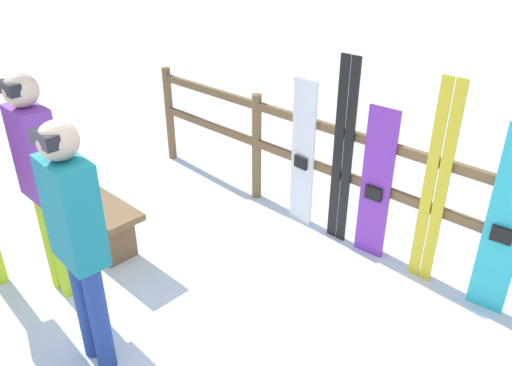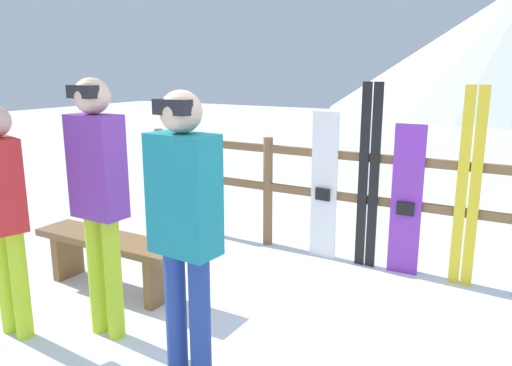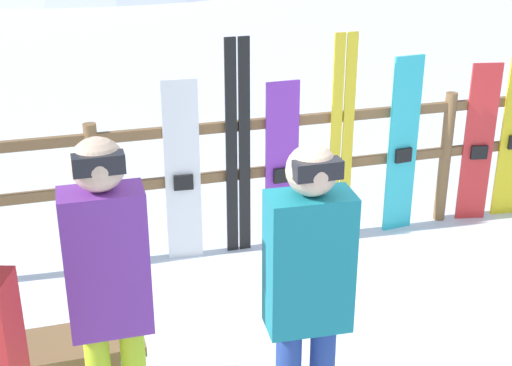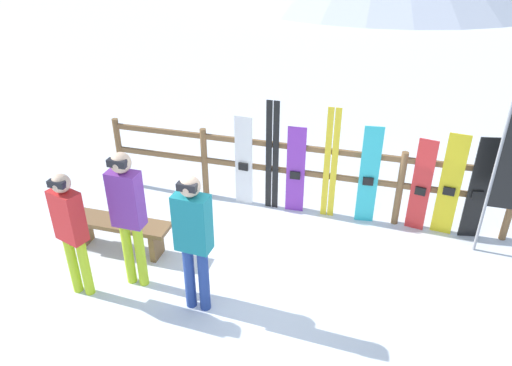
{
  "view_description": "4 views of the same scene",
  "coord_description": "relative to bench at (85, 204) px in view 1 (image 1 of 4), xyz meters",
  "views": [
    {
      "loc": [
        1.84,
        -1.44,
        2.71
      ],
      "look_at": [
        -0.66,
        1.19,
        0.8
      ],
      "focal_mm": 35.0,
      "sensor_mm": 36.0,
      "label": 1
    },
    {
      "loc": [
        1.0,
        -2.46,
        1.87
      ],
      "look_at": [
        -1.02,
        1.01,
        0.95
      ],
      "focal_mm": 35.0,
      "sensor_mm": 36.0,
      "label": 2
    },
    {
      "loc": [
        -1.71,
        -3.04,
        2.79
      ],
      "look_at": [
        -0.44,
        1.33,
        0.88
      ],
      "focal_mm": 50.0,
      "sensor_mm": 36.0,
      "label": 3
    },
    {
      "loc": [
        1.16,
        -4.45,
        4.21
      ],
      "look_at": [
        -0.35,
        0.98,
        1.0
      ],
      "focal_mm": 35.0,
      "sensor_mm": 36.0,
      "label": 4
    }
  ],
  "objects": [
    {
      "name": "person_teal",
      "position": [
        1.43,
        -0.75,
        0.69
      ],
      "size": [
        0.4,
        0.24,
        1.76
      ],
      "color": "navy",
      "rests_on": "ground"
    },
    {
      "name": "fence",
      "position": [
        2.11,
        1.69,
        0.35
      ],
      "size": [
        6.08,
        0.1,
        1.17
      ],
      "color": "brown",
      "rests_on": "ground"
    },
    {
      "name": "ski_pair_black",
      "position": [
        1.72,
        1.63,
        0.52
      ],
      "size": [
        0.19,
        0.02,
        1.76
      ],
      "color": "black",
      "rests_on": "ground"
    },
    {
      "name": "person_purple",
      "position": [
        0.54,
        -0.55,
        0.74
      ],
      "size": [
        0.37,
        0.24,
        1.82
      ],
      "color": "#B7D826",
      "rests_on": "ground"
    },
    {
      "name": "snowboard_cyan",
      "position": [
        3.15,
        1.63,
        0.4
      ],
      "size": [
        0.27,
        0.08,
        1.53
      ],
      "color": "#2DBFCC",
      "rests_on": "ground"
    },
    {
      "name": "snowboard_white",
      "position": [
        1.28,
        1.63,
        0.38
      ],
      "size": [
        0.28,
        0.07,
        1.47
      ],
      "color": "white",
      "rests_on": "ground"
    },
    {
      "name": "snowboard_purple",
      "position": [
        2.09,
        1.63,
        0.34
      ],
      "size": [
        0.28,
        0.07,
        1.4
      ],
      "color": "purple",
      "rests_on": "ground"
    },
    {
      "name": "bench",
      "position": [
        0.0,
        0.0,
        0.0
      ],
      "size": [
        1.45,
        0.36,
        0.48
      ],
      "color": "brown",
      "rests_on": "ground"
    },
    {
      "name": "ski_pair_yellow",
      "position": [
        2.6,
        1.63,
        0.52
      ],
      "size": [
        0.2,
        0.02,
        1.75
      ],
      "color": "yellow",
      "rests_on": "ground"
    }
  ]
}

